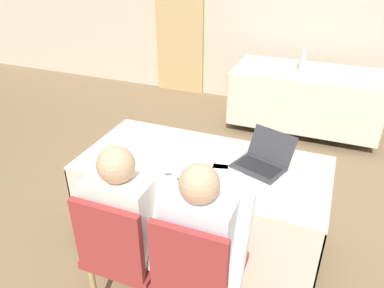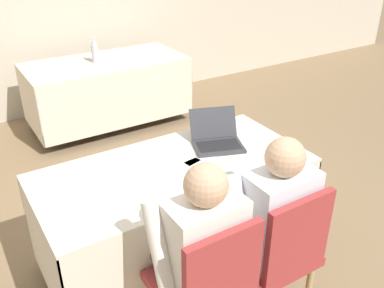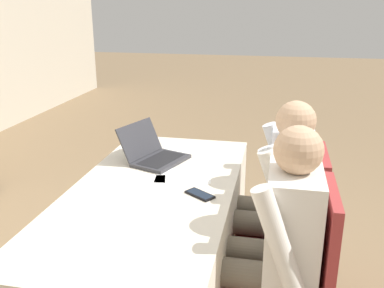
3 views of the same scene
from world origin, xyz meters
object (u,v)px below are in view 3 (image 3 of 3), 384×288
Objects in this scene: chair_near_right at (293,223)px; person_white_shirt at (275,194)px; person_checkered_shirt at (273,238)px; chair_near_left at (294,272)px; laptop at (155,154)px; cell_phone at (200,194)px.

chair_near_right is 0.78× the size of person_white_shirt.
person_white_shirt is (0.45, 0.00, 0.00)m from person_checkered_shirt.
chair_near_left is 0.45m from chair_near_right.
laptop is 0.35× the size of person_white_shirt.
cell_phone is 0.56m from chair_near_left.
person_checkered_shirt is at bearing -84.10° from cell_phone.
chair_near_left is (-0.20, -0.46, -0.24)m from cell_phone.
person_checkered_shirt and person_white_shirt have the same top height.
person_checkered_shirt reaches higher than chair_near_right.
laptop is 0.73m from person_white_shirt.
person_white_shirt reaches higher than laptop.
cell_phone is 0.45m from person_white_shirt.
person_white_shirt is at bearing -90.00° from chair_near_right.
chair_near_left is 0.19m from person_checkered_shirt.
person_white_shirt is at bearing -19.51° from cell_phone.
person_white_shirt is (0.45, 0.10, 0.16)m from chair_near_left.
cell_phone is (-0.41, -0.35, -0.04)m from laptop.
chair_near_left reaches higher than cell_phone.
laptop is 0.54m from cell_phone.
cell_phone is at bearing -113.15° from chair_near_left.
person_checkered_shirt is at bearing -111.09° from laptop.
person_white_shirt is (0.00, 0.10, 0.16)m from chair_near_right.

